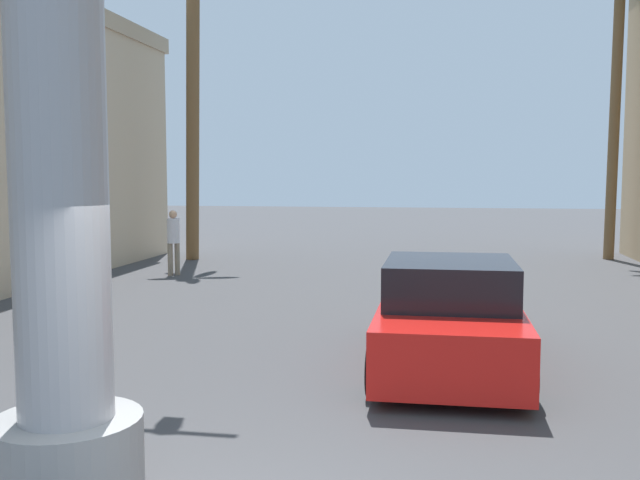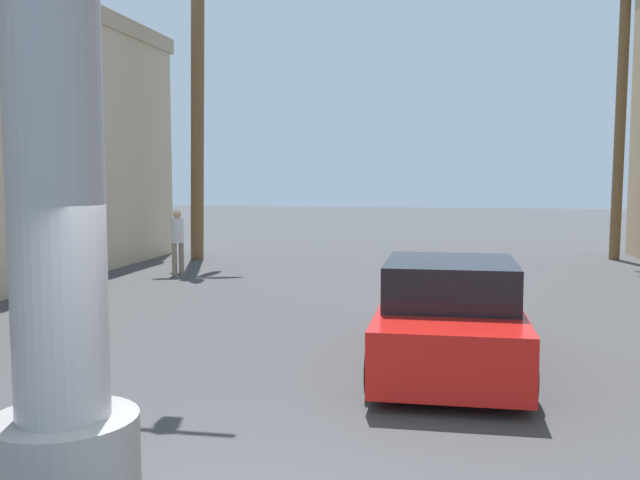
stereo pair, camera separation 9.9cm
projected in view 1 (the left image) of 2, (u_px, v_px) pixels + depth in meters
ground_plane at (364, 308)px, 14.77m from camera, size 92.60×92.60×0.00m
car_lead at (449, 317)px, 10.29m from camera, size 2.06×4.93×1.56m
palm_tree_far_left at (194, 92)px, 22.46m from camera, size 2.45×2.53×9.56m
palm_tree_far_right at (616, 77)px, 22.85m from camera, size 2.53×2.54×9.50m
pedestrian_far_left at (173, 237)px, 19.42m from camera, size 0.48×0.48×1.79m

